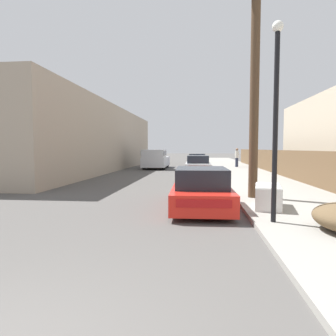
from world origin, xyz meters
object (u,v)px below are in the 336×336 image
(car_parked_far, at_px, (198,161))
(car_parked_mid, at_px, (198,165))
(pedestrian, at_px, (237,157))
(parked_sports_car_red, at_px, (201,190))
(street_lamp, at_px, (276,107))
(pickup_truck, at_px, (156,159))
(discarded_fridge, at_px, (268,196))
(utility_pole, at_px, (255,83))

(car_parked_far, bearing_deg, car_parked_mid, -86.96)
(car_parked_far, bearing_deg, pedestrian, -13.59)
(car_parked_mid, bearing_deg, parked_sports_car_red, -90.08)
(street_lamp, bearing_deg, pickup_truck, 106.12)
(car_parked_mid, relative_size, pedestrian, 2.61)
(discarded_fridge, distance_m, pickup_truck, 19.41)
(pickup_truck, bearing_deg, street_lamp, 105.47)
(car_parked_far, height_order, utility_pole, utility_pole)
(parked_sports_car_red, relative_size, street_lamp, 0.96)
(pickup_truck, distance_m, utility_pole, 17.90)
(discarded_fridge, height_order, car_parked_mid, car_parked_mid)
(pickup_truck, xyz_separation_m, pedestrian, (7.64, 1.64, 0.15))
(parked_sports_car_red, distance_m, car_parked_mid, 12.94)
(pickup_truck, distance_m, pedestrian, 7.82)
(car_parked_far, relative_size, pickup_truck, 0.83)
(discarded_fridge, height_order, street_lamp, street_lamp)
(car_parked_mid, xyz_separation_m, car_parked_far, (-0.06, 7.88, -0.01))
(pickup_truck, height_order, utility_pole, utility_pole)
(street_lamp, relative_size, pedestrian, 2.64)
(discarded_fridge, height_order, pickup_truck, pickup_truck)
(parked_sports_car_red, bearing_deg, car_parked_mid, 89.22)
(pickup_truck, bearing_deg, pedestrian, -168.53)
(parked_sports_car_red, xyz_separation_m, street_lamp, (1.74, -2.16, 2.29))
(street_lamp, bearing_deg, car_parked_far, 94.90)
(pedestrian, bearing_deg, utility_pole, -95.18)
(utility_pole, bearing_deg, car_parked_mid, 100.21)
(discarded_fridge, distance_m, pedestrian, 20.13)
(parked_sports_car_red, relative_size, pedestrian, 2.53)
(utility_pole, bearing_deg, discarded_fridge, -86.31)
(car_parked_far, relative_size, street_lamp, 0.96)
(discarded_fridge, height_order, pedestrian, pedestrian)
(parked_sports_car_red, height_order, utility_pole, utility_pole)
(parked_sports_car_red, bearing_deg, car_parked_far, 89.10)
(parked_sports_car_red, xyz_separation_m, car_parked_mid, (-0.17, 12.94, 0.05))
(parked_sports_car_red, distance_m, pedestrian, 20.04)
(pickup_truck, bearing_deg, parked_sports_car_red, 102.16)
(street_lamp, bearing_deg, discarded_fridge, 81.62)
(car_parked_far, relative_size, pedestrian, 2.54)
(pickup_truck, height_order, street_lamp, street_lamp)
(discarded_fridge, height_order, car_parked_far, car_parked_far)
(utility_pole, height_order, street_lamp, utility_pole)
(pickup_truck, bearing_deg, discarded_fridge, 107.72)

